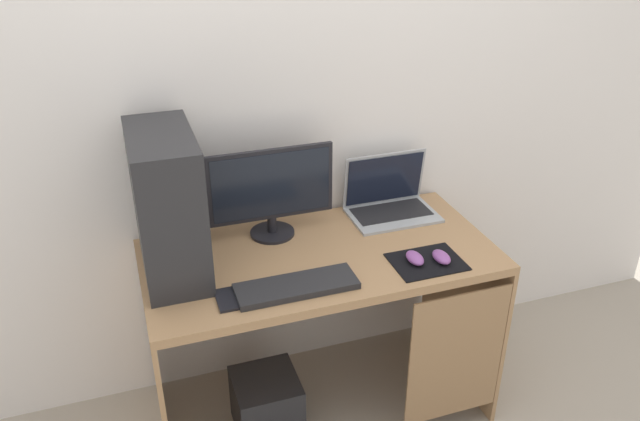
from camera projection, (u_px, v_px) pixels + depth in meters
ground_plane at (320, 404)px, 2.74m from camera, size 8.00×8.00×0.00m
wall_back at (290, 86)px, 2.44m from camera, size 4.00×0.05×2.60m
desk at (325, 290)px, 2.46m from camera, size 1.32×0.65×0.76m
pc_tower at (168, 205)px, 2.17m from camera, size 0.21×0.44×0.52m
monitor at (271, 191)px, 2.42m from camera, size 0.49×0.18×0.36m
laptop at (390, 202)px, 2.65m from camera, size 0.36×0.24×0.25m
keyboard at (296, 286)px, 2.17m from camera, size 0.42×0.14×0.02m
mousepad at (427, 262)px, 2.32m from camera, size 0.26×0.20×0.00m
mouse_left at (415, 258)px, 2.31m from camera, size 0.06×0.10×0.03m
mouse_right at (441, 257)px, 2.32m from camera, size 0.06×0.10×0.03m
cell_phone at (227, 300)px, 2.11m from camera, size 0.07×0.13×0.01m
subwoofer at (267, 404)px, 2.56m from camera, size 0.26×0.26×0.26m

